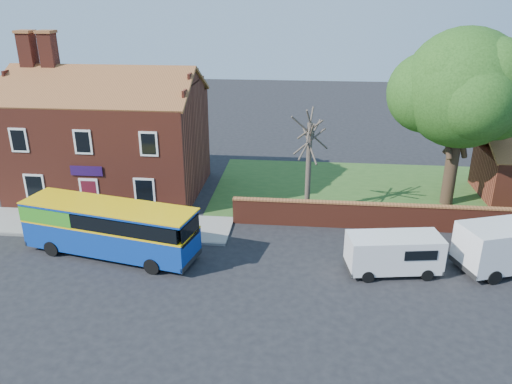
# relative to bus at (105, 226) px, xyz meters

# --- Properties ---
(ground) EXTENTS (120.00, 120.00, 0.00)m
(ground) POSITION_rel_bus_xyz_m (4.03, -2.51, -1.60)
(ground) COLOR black
(ground) RESTS_ON ground
(pavement) EXTENTS (18.00, 3.50, 0.12)m
(pavement) POSITION_rel_bus_xyz_m (-2.97, 3.24, -1.54)
(pavement) COLOR gray
(pavement) RESTS_ON ground
(kerb) EXTENTS (18.00, 0.15, 0.14)m
(kerb) POSITION_rel_bus_xyz_m (-2.97, 1.49, -1.53)
(kerb) COLOR slate
(kerb) RESTS_ON ground
(grass_strip) EXTENTS (26.00, 12.00, 0.04)m
(grass_strip) POSITION_rel_bus_xyz_m (17.03, 10.49, -1.58)
(grass_strip) COLOR #426B28
(grass_strip) RESTS_ON ground
(shop_building) EXTENTS (12.30, 8.13, 10.50)m
(shop_building) POSITION_rel_bus_xyz_m (-2.99, 8.99, 1.81)
(shop_building) COLOR maroon
(shop_building) RESTS_ON ground
(boundary_wall) EXTENTS (22.00, 0.38, 1.60)m
(boundary_wall) POSITION_rel_bus_xyz_m (17.03, 4.49, -0.79)
(boundary_wall) COLOR maroon
(boundary_wall) RESTS_ON ground
(bus) EXTENTS (9.51, 4.25, 2.81)m
(bus) POSITION_rel_bus_xyz_m (0.00, 0.00, 0.00)
(bus) COLOR #0D3697
(bus) RESTS_ON ground
(van_near) EXTENTS (4.71, 2.47, 1.97)m
(van_near) POSITION_rel_bus_xyz_m (14.64, -0.42, -0.50)
(van_near) COLOR silver
(van_near) RESTS_ON ground
(large_tree) EXTENTS (9.10, 7.20, 11.10)m
(large_tree) POSITION_rel_bus_xyz_m (19.55, 8.96, 5.67)
(large_tree) COLOR black
(large_tree) RESTS_ON ground
(bare_tree) EXTENTS (2.34, 2.79, 6.25)m
(bare_tree) POSITION_rel_bus_xyz_m (10.40, 6.50, 1.60)
(bare_tree) COLOR #4C4238
(bare_tree) RESTS_ON ground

